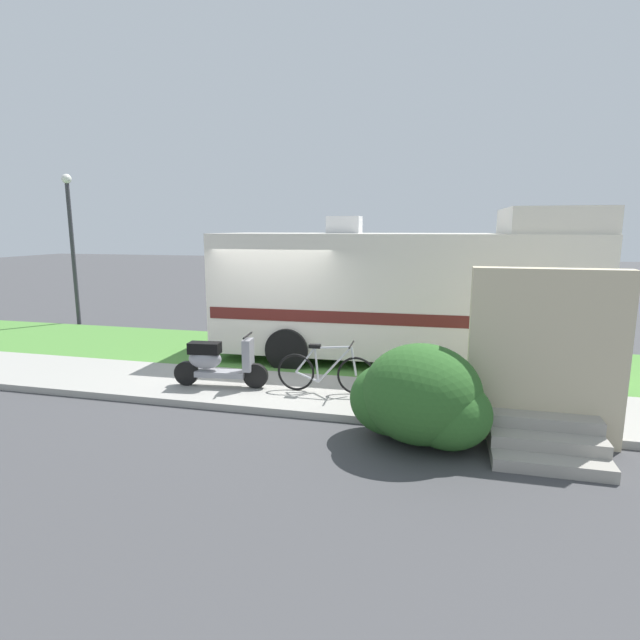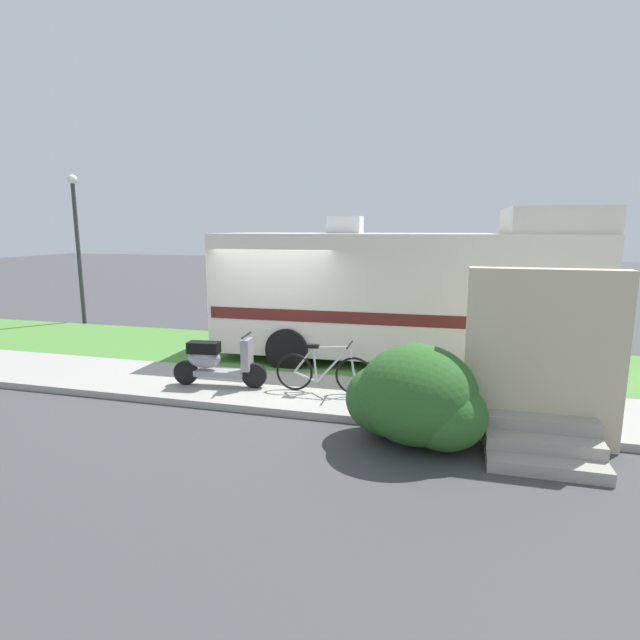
% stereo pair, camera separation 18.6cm
% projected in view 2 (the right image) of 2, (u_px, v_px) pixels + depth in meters
% --- Properties ---
extents(ground_plane, '(80.00, 80.00, 0.00)m').
position_uv_depth(ground_plane, '(269.00, 373.00, 10.21)').
color(ground_plane, '#424244').
extents(sidewalk, '(24.00, 2.00, 0.12)m').
position_uv_depth(sidewalk, '(245.00, 388.00, 9.06)').
color(sidewalk, '#9E9B93').
rests_on(sidewalk, ground).
extents(grass_strip, '(24.00, 3.40, 0.08)m').
position_uv_depth(grass_strip, '(292.00, 354.00, 11.62)').
color(grass_strip, '#4C8438').
rests_on(grass_strip, ground).
extents(motorhome_rv, '(7.83, 2.71, 3.31)m').
position_uv_depth(motorhome_rv, '(404.00, 292.00, 10.69)').
color(motorhome_rv, silver).
rests_on(motorhome_rv, ground).
extents(scooter, '(1.72, 0.52, 0.97)m').
position_uv_depth(scooter, '(216.00, 361.00, 8.94)').
color(scooter, black).
rests_on(scooter, ground).
extents(bicycle, '(1.71, 0.52, 0.88)m').
position_uv_depth(bicycle, '(324.00, 371.00, 8.59)').
color(bicycle, black).
rests_on(bicycle, ground).
extents(pickup_truck_near, '(5.67, 2.37, 1.80)m').
position_uv_depth(pickup_truck_near, '(408.00, 293.00, 15.38)').
color(pickup_truck_near, '#1E478C').
rests_on(pickup_truck_near, ground).
extents(porch_steps, '(2.00, 1.26, 2.40)m').
position_uv_depth(porch_steps, '(542.00, 377.00, 6.64)').
color(porch_steps, '#9E998E').
rests_on(porch_steps, ground).
extents(bush_by_porch, '(1.93, 1.44, 1.36)m').
position_uv_depth(bush_by_porch, '(415.00, 399.00, 6.74)').
color(bush_by_porch, '#2D6026').
rests_on(bush_by_porch, ground).
extents(bottle_green, '(0.08, 0.08, 0.30)m').
position_uv_depth(bottle_green, '(477.00, 407.00, 7.56)').
color(bottle_green, '#B2B2B7').
rests_on(bottle_green, ground).
extents(street_lamp_post, '(0.28, 0.28, 4.48)m').
position_uv_depth(street_lamp_post, '(77.00, 235.00, 15.05)').
color(street_lamp_post, '#333338').
rests_on(street_lamp_post, ground).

